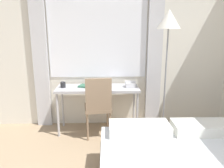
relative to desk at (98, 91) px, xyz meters
name	(u,v)px	position (x,y,z in m)	size (l,w,h in m)	color
wall_back_with_window	(114,47)	(0.27, 0.31, 0.68)	(4.74, 0.13, 2.70)	silver
desk	(98,91)	(0.00, 0.00, 0.00)	(1.30, 0.47, 0.74)	#B2B2B7
desk_chair	(98,104)	(0.01, -0.23, -0.14)	(0.44, 0.44, 0.96)	#8C7259
standing_lamp	(168,29)	(1.04, -0.15, 0.96)	(0.34, 0.34, 1.91)	#4C4C51
telephone	(130,84)	(0.52, -0.01, 0.11)	(0.17, 0.13, 0.10)	silver
book	(87,86)	(-0.18, 0.03, 0.08)	(0.28, 0.24, 0.02)	#33664C
mug	(63,85)	(-0.55, 0.00, 0.11)	(0.08, 0.08, 0.09)	#262628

